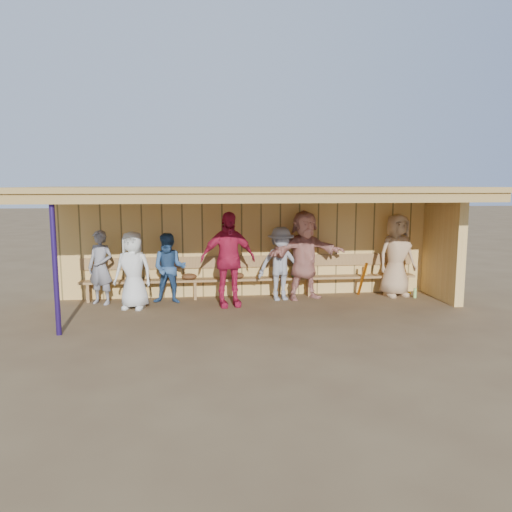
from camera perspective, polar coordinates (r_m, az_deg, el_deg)
The scene contains 11 objects.
ground at distance 10.38m, azimuth 0.23°, elevation -6.03°, with size 90.00×90.00×0.00m, color brown.
player_a at distance 11.12m, azimuth -17.34°, elevation -1.25°, with size 0.58×0.38×1.59m, color gray.
player_b at distance 10.53m, azimuth -13.87°, elevation -1.59°, with size 0.79×0.51×1.61m, color silver.
player_c at distance 10.88m, azimuth -9.87°, elevation -1.40°, with size 0.74×0.57×1.52m, color #2E507F.
player_d at distance 10.42m, azimuth -3.22°, elevation -0.39°, with size 1.17×0.49×1.99m, color #BC1E42.
player_e at distance 11.00m, azimuth 2.85°, elevation -0.89°, with size 1.05×0.60×1.63m, color gray.
player_f at distance 11.16m, azimuth 5.57°, elevation 0.13°, with size 1.84×0.59×1.98m, color tan.
player_h at distance 11.80m, azimuth 15.77°, elevation 0.07°, with size 0.92×0.60×1.89m, color tan.
dugout_structure at distance 10.82m, azimuth 1.84°, elevation 3.67°, with size 8.80×3.20×2.50m.
bench at distance 11.35m, azimuth -0.45°, elevation -2.06°, with size 7.60×0.34×0.93m.
dugout_equipment at distance 11.20m, azimuth -2.13°, elevation -2.40°, with size 5.28×0.62×0.80m.
Camera 1 is at (-1.21, -9.98, 2.56)m, focal length 35.00 mm.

